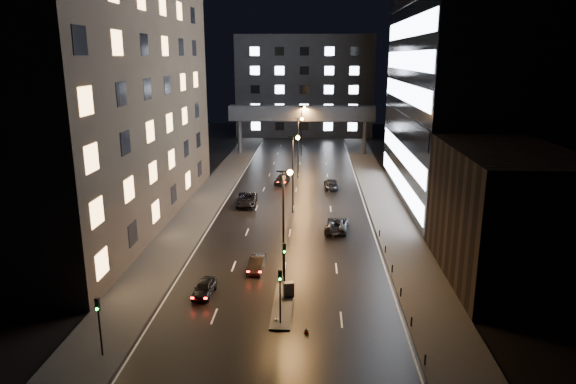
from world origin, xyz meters
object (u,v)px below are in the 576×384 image
object	(u,v)px
car_away_d	(282,179)
utility_cabinet	(289,289)
car_toward_a	(337,224)
car_away_a	(204,288)
car_away_b	(257,264)
car_away_c	(247,200)
car_toward_b	(331,184)

from	to	relation	value
car_away_d	utility_cabinet	size ratio (longest dim) A/B	3.80
car_toward_a	car_away_a	bearing A→B (deg)	62.81
car_away_b	car_away_c	xyz separation A→B (m)	(-3.83, 21.88, 0.17)
car_away_a	utility_cabinet	size ratio (longest dim) A/B	2.94
car_away_d	car_toward_a	world-z (taller)	car_toward_a
car_away_d	utility_cabinet	distance (m)	40.38
car_away_c	car_away_a	bearing A→B (deg)	-92.85
car_away_a	car_toward_b	xyz separation A→B (m)	(11.93, 37.49, 0.08)
car_toward_b	car_away_d	bearing A→B (deg)	-20.25
car_away_d	car_away_a	bearing A→B (deg)	-88.45
car_toward_a	car_toward_b	bearing A→B (deg)	-82.33
car_toward_a	utility_cabinet	xyz separation A→B (m)	(-4.78, -17.67, 0.03)
car_toward_a	car_toward_b	world-z (taller)	car_toward_a
car_away_a	utility_cabinet	distance (m)	7.25
car_away_a	car_toward_a	world-z (taller)	car_toward_a
car_away_c	utility_cabinet	xyz separation A→B (m)	(7.19, -27.61, -0.02)
car_toward_a	car_away_c	bearing A→B (deg)	-32.32
utility_cabinet	car_away_d	bearing A→B (deg)	78.61
car_away_a	car_toward_a	bearing A→B (deg)	59.54
car_away_a	car_away_c	world-z (taller)	car_away_c
car_away_d	car_toward_a	distance (m)	23.93
car_toward_b	car_toward_a	bearing A→B (deg)	88.28
car_away_b	car_away_c	bearing A→B (deg)	103.09
car_away_b	car_away_c	world-z (taller)	car_away_c
car_away_a	car_away_d	xyz separation A→B (m)	(4.16, 40.05, 0.06)
utility_cabinet	car_toward_a	bearing A→B (deg)	59.08
car_away_d	utility_cabinet	xyz separation A→B (m)	(3.09, -40.26, 0.08)
car_away_d	car_away_c	bearing A→B (deg)	-100.49
car_away_a	car_toward_a	xyz separation A→B (m)	(12.03, 17.46, 0.12)
car_away_c	car_toward_b	xyz separation A→B (m)	(11.87, 10.09, -0.08)
utility_cabinet	car_toward_b	bearing A→B (deg)	67.15
car_away_a	car_away_b	size ratio (longest dim) A/B	0.97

